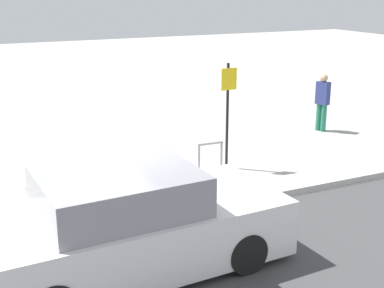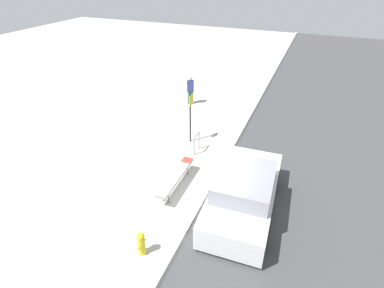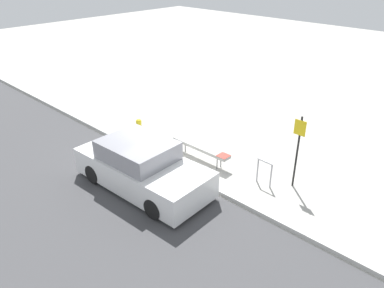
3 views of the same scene
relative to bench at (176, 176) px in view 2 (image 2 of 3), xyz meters
The scene contains 9 objects.
ground_plane 1.27m from the bench, 110.78° to the right, with size 60.00×60.00×0.00m, color #ADAAA3.
road_strip 6.28m from the bench, 93.81° to the right, with size 60.00×10.00×0.01m.
curb 1.24m from the bench, 110.78° to the right, with size 60.00×0.20×0.13m.
bench is the anchor object (origin of this frame).
bike_rack 2.46m from the bench, ahead, with size 0.55×0.07×0.83m.
sign_post 3.36m from the bench, 13.62° to the left, with size 0.36×0.08×2.30m.
fire_hydrant 2.94m from the bench, behind, with size 0.36×0.22×0.77m.
pedestrian 7.37m from the bench, 18.75° to the left, with size 0.29×0.40×1.56m.
parked_car_near 2.45m from the bench, 94.21° to the right, with size 4.43×2.08×1.48m.
Camera 2 is at (-7.05, -2.59, 6.87)m, focal length 28.00 mm.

